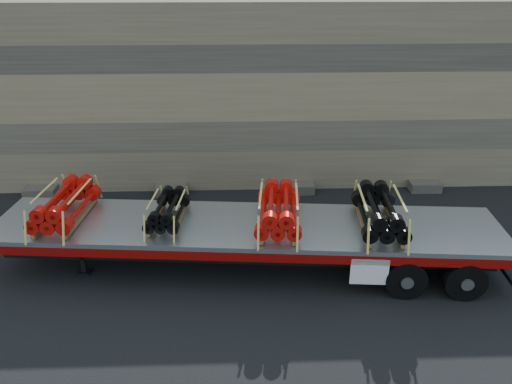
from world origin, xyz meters
TOP-DOWN VIEW (x-y plane):
  - ground at (0.00, 0.00)m, footprint 120.00×120.00m
  - rock_wall at (0.00, 6.50)m, footprint 44.00×3.00m
  - trailer at (-0.14, -0.52)m, footprint 14.63×4.02m
  - bundle_front at (-5.33, -0.07)m, footprint 1.46×2.59m
  - bundle_midfront at (-2.38, -0.33)m, footprint 1.14×2.03m
  - bundle_midrear at (0.76, -0.60)m, footprint 1.44×2.56m
  - bundle_rear at (3.56, -0.84)m, footprint 1.46×2.60m

SIDE VIEW (x-z plane):
  - ground at x=0.00m, z-range 0.00..0.00m
  - trailer at x=-0.14m, z-range 0.00..1.44m
  - bundle_midfront at x=-2.38m, z-range 1.44..2.14m
  - bundle_midrear at x=0.76m, z-range 1.44..2.32m
  - bundle_front at x=-5.33m, z-range 1.44..2.33m
  - bundle_rear at x=3.56m, z-range 1.44..2.33m
  - rock_wall at x=0.00m, z-range 0.00..7.00m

